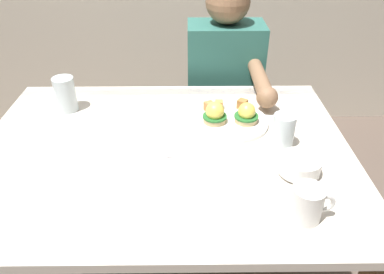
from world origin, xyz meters
name	(u,v)px	position (x,y,z in m)	size (l,w,h in m)	color
dining_table	(165,173)	(0.00, 0.00, 0.63)	(1.20, 0.90, 0.74)	silver
eggs_benedict_plate	(229,117)	(0.22, 0.15, 0.76)	(0.27, 0.27, 0.09)	white
fruit_bowl	(299,166)	(0.40, -0.14, 0.77)	(0.12, 0.12, 0.05)	white
coffee_mug	(308,203)	(0.37, -0.31, 0.79)	(0.11, 0.08, 0.09)	white
fork	(168,145)	(0.01, 0.01, 0.74)	(0.03, 0.16, 0.00)	silver
water_glass_near	(66,96)	(-0.37, 0.25, 0.80)	(0.08, 0.08, 0.13)	silver
water_glass_far	(283,133)	(0.38, 0.01, 0.79)	(0.07, 0.07, 0.11)	silver
diner_person	(225,89)	(0.25, 0.60, 0.65)	(0.34, 0.54, 1.14)	#33333D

